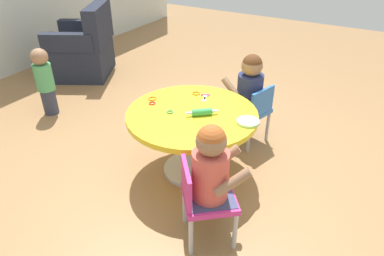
% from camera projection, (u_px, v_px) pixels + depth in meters
% --- Properties ---
extents(ground_plane, '(10.00, 10.00, 0.00)m').
position_uv_depth(ground_plane, '(192.00, 170.00, 2.75)').
color(ground_plane, '#9E7247').
extents(craft_table, '(0.94, 0.94, 0.52)m').
position_uv_depth(craft_table, '(192.00, 126.00, 2.54)').
color(craft_table, silver).
rests_on(craft_table, ground).
extents(child_chair_left, '(0.42, 0.42, 0.54)m').
position_uv_depth(child_chair_left, '(204.00, 198.00, 2.04)').
color(child_chair_left, '#B7B7BC').
rests_on(child_chair_left, ground).
extents(seated_child_left, '(0.43, 0.44, 0.51)m').
position_uv_depth(seated_child_left, '(211.00, 166.00, 1.93)').
color(seated_child_left, '#3F4772').
rests_on(seated_child_left, ground).
extents(child_chair_right, '(0.37, 0.37, 0.54)m').
position_uv_depth(child_chair_right, '(251.00, 111.00, 2.95)').
color(child_chair_right, '#B7B7BC').
rests_on(child_chair_right, ground).
extents(seated_child_right, '(0.36, 0.41, 0.51)m').
position_uv_depth(seated_child_right, '(250.00, 85.00, 2.86)').
color(seated_child_right, '#3F4772').
rests_on(seated_child_right, ground).
extents(armchair_dark, '(0.96, 0.97, 0.85)m').
position_uv_depth(armchair_dark, '(83.00, 50.00, 4.28)').
color(armchair_dark, '#232838').
rests_on(armchair_dark, ground).
extents(toddler_standing, '(0.17, 0.17, 0.67)m').
position_uv_depth(toddler_standing, '(45.00, 80.00, 3.37)').
color(toddler_standing, '#33384C').
rests_on(toddler_standing, ground).
extents(rolling_pin, '(0.17, 0.19, 0.05)m').
position_uv_depth(rolling_pin, '(202.00, 112.00, 2.43)').
color(rolling_pin, green).
rests_on(rolling_pin, craft_table).
extents(craft_scissors, '(0.14, 0.10, 0.01)m').
position_uv_depth(craft_scissors, '(205.00, 96.00, 2.70)').
color(craft_scissors, silver).
rests_on(craft_scissors, craft_table).
extents(playdough_blob_0, '(0.16, 0.16, 0.02)m').
position_uv_depth(playdough_blob_0, '(248.00, 122.00, 2.35)').
color(playdough_blob_0, '#B2E58C').
rests_on(playdough_blob_0, craft_table).
extents(cookie_cutter_0, '(0.05, 0.05, 0.01)m').
position_uv_depth(cookie_cutter_0, '(170.00, 112.00, 2.48)').
color(cookie_cutter_0, '#4CB259').
rests_on(cookie_cutter_0, craft_table).
extents(cookie_cutter_1, '(0.07, 0.07, 0.01)m').
position_uv_depth(cookie_cutter_1, '(152.00, 99.00, 2.66)').
color(cookie_cutter_1, orange).
rests_on(cookie_cutter_1, craft_table).
extents(cookie_cutter_2, '(0.05, 0.05, 0.01)m').
position_uv_depth(cookie_cutter_2, '(152.00, 103.00, 2.59)').
color(cookie_cutter_2, red).
rests_on(cookie_cutter_2, craft_table).
extents(cookie_cutter_3, '(0.06, 0.06, 0.01)m').
position_uv_depth(cookie_cutter_3, '(196.00, 93.00, 2.74)').
color(cookie_cutter_3, orange).
rests_on(cookie_cutter_3, craft_table).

